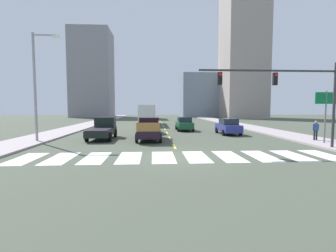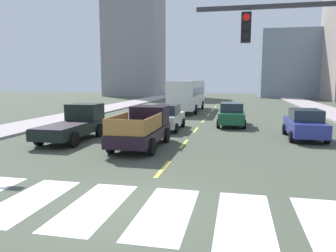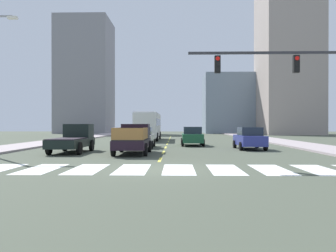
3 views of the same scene
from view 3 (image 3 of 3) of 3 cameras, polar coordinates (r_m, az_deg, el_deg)
The scene contains 27 objects.
ground_plane at distance 14.66m, azimuth -2.09°, elevation -7.28°, with size 160.00×160.00×0.00m, color #444B3D.
sidewalk_right at distance 34.48m, azimuth 20.63°, elevation -2.84°, with size 3.75×110.00×0.15m, color #A29496.
sidewalk_left at distance 35.10m, azimuth -20.60°, elevation -2.79°, with size 3.75×110.00×0.15m, color #A29496.
crosswalk_stripe_2 at distance 15.74m, azimuth -20.45°, elevation -6.76°, with size 1.34×3.53×0.01m, color silver.
crosswalk_stripe_3 at distance 15.12m, azimuth -13.44°, elevation -7.04°, with size 1.34×3.53×0.01m, color silver.
crosswalk_stripe_4 at distance 14.75m, azimuth -5.95°, elevation -7.22°, with size 1.34×3.53×0.01m, color silver.
crosswalk_stripe_5 at distance 14.63m, azimuth 1.80°, elevation -7.28°, with size 1.34×3.53×0.01m, color silver.
crosswalk_stripe_6 at distance 14.78m, azimuth 9.53°, elevation -7.21°, with size 1.34×3.53×0.01m, color silver.
crosswalk_stripe_7 at distance 15.18m, azimuth 16.98°, elevation -7.02°, with size 1.34×3.53×0.01m, color silver.
crosswalk_stripe_8 at distance 15.82m, azimuth 23.93°, elevation -6.73°, with size 1.34×3.53×0.01m, color silver.
lane_dash_0 at distance 18.62m, azimuth -1.34°, elevation -5.66°, with size 0.16×2.40×0.01m, color #D5CD44.
lane_dash_1 at distance 23.60m, azimuth -0.77°, elevation -4.42°, with size 0.16×2.40×0.01m, color #D5CD44.
lane_dash_2 at distance 28.58m, azimuth -0.39°, elevation -3.60°, with size 0.16×2.40×0.01m, color #D5CD44.
lane_dash_3 at distance 33.57m, azimuth -0.13°, elevation -3.03°, with size 0.16×2.40×0.01m, color #D5CD44.
lane_dash_4 at distance 38.56m, azimuth 0.06°, elevation -2.61°, with size 0.16×2.40×0.01m, color #D5CD44.
lane_dash_5 at distance 43.55m, azimuth 0.21°, elevation -2.28°, with size 0.16×2.40×0.01m, color #D5CD44.
lane_dash_6 at distance 48.55m, azimuth 0.33°, elevation -2.02°, with size 0.16×2.40×0.01m, color #D5CD44.
lane_dash_7 at distance 53.54m, azimuth 0.43°, elevation -1.81°, with size 0.16×2.40×0.01m, color #D5CD44.
pickup_stakebed at distance 22.73m, azimuth -5.81°, elevation -2.24°, with size 2.18×5.20×1.96m.
pickup_dark at distance 24.57m, azimuth -15.52°, elevation -2.09°, with size 2.18×5.20×1.96m.
city_bus at distance 41.48m, azimuth -3.32°, elevation 0.29°, with size 2.72×10.80×3.32m.
sedan_far at distance 27.07m, azimuth 13.50°, elevation -2.01°, with size 2.02×4.40×1.72m.
sedan_mid at distance 31.05m, azimuth 4.09°, elevation -1.71°, with size 2.02×4.40×1.72m.
sedan_near_left at distance 28.32m, azimuth -4.39°, elevation -1.90°, with size 2.02×4.40×1.72m.
traffic_signal_gantry at distance 18.13m, azimuth 24.25°, elevation 7.52°, with size 9.59×0.27×6.00m.
block_mid_left at distance 79.60m, azimuth -13.68°, elevation 8.02°, with size 11.34×11.19×25.40m, color gray.
block_mid_right at distance 76.59m, azimuth 10.29°, elevation 3.61°, with size 11.40×10.14×12.86m, color slate.
Camera 3 is at (0.88, -14.50, 1.92)m, focal length 36.32 mm.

